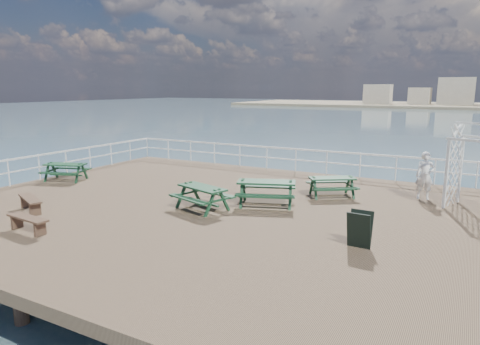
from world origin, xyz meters
name	(u,v)px	position (x,y,z in m)	size (l,w,h in m)	color
ground	(219,211)	(0.00, 0.00, -0.15)	(18.00, 14.00, 0.30)	brown
railing	(253,168)	(-0.07, 2.57, 0.87)	(17.77, 13.76, 1.10)	white
picnic_table_a	(65,168)	(-7.80, 0.45, 0.52)	(2.01, 1.81, 0.81)	#14381E
picnic_table_b	(266,188)	(1.24, 0.97, 0.59)	(2.31, 2.09, 0.92)	#14381E
picnic_table_c	(332,183)	(2.81, 3.16, 0.50)	(2.06, 1.97, 0.78)	#14381E
picnic_table_d	(202,193)	(-0.36, -0.44, 0.54)	(2.06, 1.84, 0.84)	#14381E
flat_bench_near	(28,221)	(-3.28, -4.55, 0.32)	(1.49, 0.48, 0.42)	brown
flat_bench_far	(30,201)	(-5.00, -3.23, 0.33)	(1.55, 0.93, 0.44)	brown
sandwich_board	(360,230)	(4.86, -1.45, 0.45)	(0.58, 0.44, 0.92)	black
person	(425,176)	(5.76, 4.30, 0.83)	(0.61, 0.40, 1.67)	white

